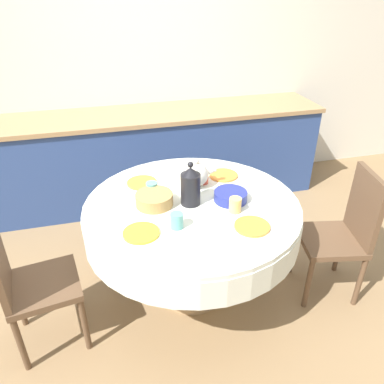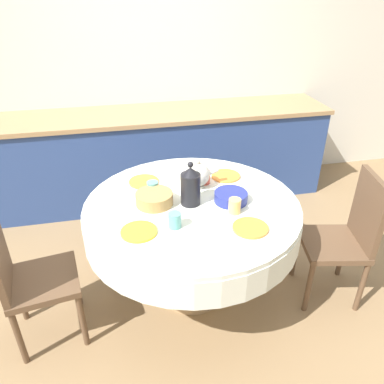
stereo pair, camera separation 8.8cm
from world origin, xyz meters
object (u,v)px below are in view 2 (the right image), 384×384
at_px(chair_right, 25,273).
at_px(teapot, 198,175).
at_px(chair_left, 347,234).
at_px(coffee_carafe, 191,186).

relative_size(chair_right, teapot, 4.22).
distance_m(chair_left, teapot, 1.06).
bearing_deg(chair_right, coffee_carafe, 89.92).
bearing_deg(chair_left, chair_right, 100.23).
bearing_deg(coffee_carafe, chair_right, -171.17).
xyz_separation_m(chair_left, coffee_carafe, (-1.02, 0.20, 0.37)).
height_order(chair_right, coffee_carafe, coffee_carafe).
distance_m(chair_left, coffee_carafe, 1.10).
height_order(chair_left, chair_right, same).
height_order(chair_right, teapot, teapot).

